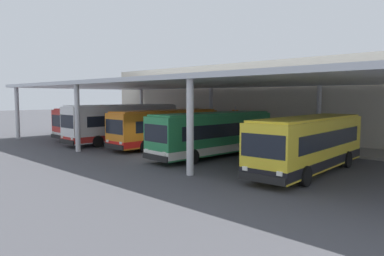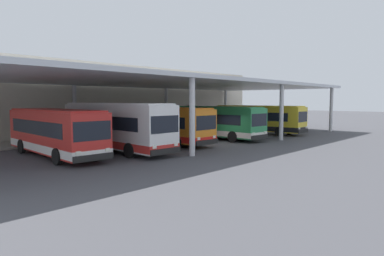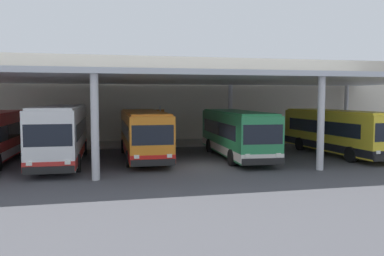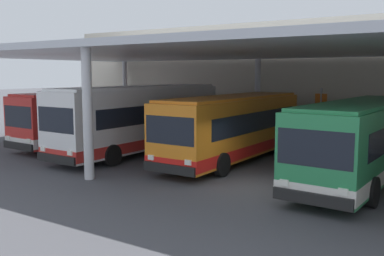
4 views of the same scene
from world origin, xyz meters
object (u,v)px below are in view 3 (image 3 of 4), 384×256
at_px(bus_middle_bay, 144,134).
at_px(bench_waiting, 61,139).
at_px(banner_sign, 160,122).
at_px(bus_far_bay, 236,133).
at_px(trash_bin, 27,140).
at_px(bus_second_bay, 61,134).
at_px(bus_departing, 337,132).

distance_m(bus_middle_bay, bench_waiting, 9.84).
bearing_deg(banner_sign, bus_far_bay, -63.07).
bearing_deg(banner_sign, bus_middle_bay, -107.33).
relative_size(bus_far_bay, banner_sign, 3.32).
relative_size(bus_middle_bay, banner_sign, 3.30).
bearing_deg(trash_bin, bus_far_bay, -29.90).
distance_m(bus_second_bay, bus_departing, 18.83).
bearing_deg(bus_second_bay, bus_departing, -1.96).
height_order(bus_second_bay, bus_middle_bay, bus_second_bay).
height_order(bus_departing, bench_waiting, bus_departing).
xyz_separation_m(bench_waiting, trash_bin, (-2.64, -0.31, 0.01)).
bearing_deg(bus_departing, trash_bin, 158.33).
bearing_deg(trash_bin, bus_middle_bay, -41.09).
distance_m(bus_second_bay, bus_middle_bay, 5.27).
xyz_separation_m(bus_departing, banner_sign, (-11.44, 8.24, 0.32)).
bearing_deg(bus_second_bay, trash_bin, 112.35).
relative_size(bus_second_bay, banner_sign, 3.56).
distance_m(bench_waiting, trash_bin, 2.65).
relative_size(trash_bin, banner_sign, 0.31).
bearing_deg(bus_middle_bay, bench_waiting, 127.35).
distance_m(bench_waiting, banner_sign, 8.25).
xyz_separation_m(bench_waiting, banner_sign, (8.10, -0.88, 1.32)).
xyz_separation_m(bus_far_bay, banner_sign, (-4.02, 7.91, 0.32)).
height_order(bus_middle_bay, banner_sign, banner_sign).
height_order(bus_second_bay, trash_bin, bus_second_bay).
bearing_deg(bus_middle_bay, bus_far_bay, -9.21).
height_order(bus_second_bay, bus_far_bay, bus_second_bay).
bearing_deg(bench_waiting, bus_second_bay, -85.12).
bearing_deg(bus_far_bay, bus_departing, -2.55).
xyz_separation_m(bus_middle_bay, bus_departing, (13.60, -1.33, 0.00)).
xyz_separation_m(bus_far_bay, bus_departing, (7.43, -0.33, 0.00)).
xyz_separation_m(bus_second_bay, trash_bin, (-3.36, 8.17, -1.16)).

